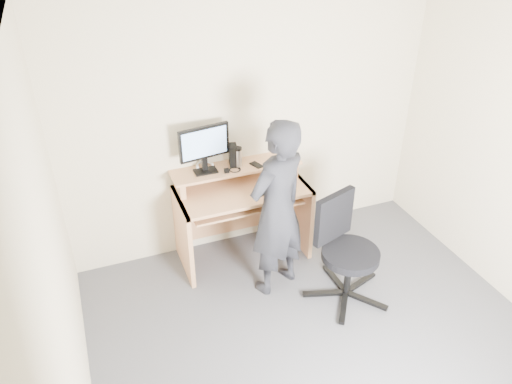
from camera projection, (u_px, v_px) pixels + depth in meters
ground at (332, 358)px, 3.83m from camera, size 3.50×3.50×0.00m
back_wall at (251, 122)px, 4.57m from camera, size 3.50×0.02×2.50m
ceiling at (372, 24)px, 2.52m from camera, size 3.50×3.50×0.02m
desk at (240, 203)px, 4.69m from camera, size 1.20×0.60×0.91m
monitor at (204, 145)px, 4.33m from camera, size 0.46×0.13×0.44m
external_drive at (233, 155)px, 4.53m from camera, size 0.10×0.14×0.20m
travel_mug at (238, 158)px, 4.52m from camera, size 0.09×0.09×0.17m
smartphone at (256, 165)px, 4.57m from camera, size 0.11×0.15×0.01m
charger at (227, 171)px, 4.45m from camera, size 0.05×0.05×0.03m
headphones at (205, 166)px, 4.54m from camera, size 0.17×0.17×0.06m
keyboard at (248, 201)px, 4.50m from camera, size 0.48×0.23×0.03m
mouse at (284, 185)px, 4.55m from camera, size 0.11×0.08×0.04m
office_chair at (344, 246)px, 4.20m from camera, size 0.74×0.71×0.93m
person at (277, 210)px, 4.13m from camera, size 0.69×0.58×1.61m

